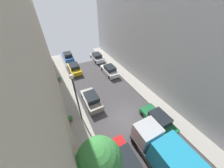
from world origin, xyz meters
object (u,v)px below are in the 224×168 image
at_px(delivery_truck, 170,162).
at_px(lamp_post, 76,93).
at_px(parked_car_right_2, 158,120).
at_px(parked_car_right_4, 97,57).
at_px(street_tree_0, 99,161).
at_px(potted_plant_3, 88,168).
at_px(parked_car_left_1, 125,162).
at_px(parked_car_right_3, 110,70).
at_px(parked_car_left_4, 68,57).
at_px(potted_plant_0, 70,118).
at_px(potted_plant_1, 59,79).
at_px(parked_car_left_3, 74,68).
at_px(parked_car_left_2, 91,99).

distance_m(delivery_truck, lamp_post, 9.63).
relative_size(parked_car_right_2, parked_car_right_4, 1.00).
xyz_separation_m(street_tree_0, potted_plant_3, (-0.73, 1.20, -3.46)).
xyz_separation_m(parked_car_left_1, parked_car_right_3, (5.40, 13.58, 0.00)).
height_order(parked_car_left_4, potted_plant_0, parked_car_left_4).
xyz_separation_m(potted_plant_0, potted_plant_1, (0.09, 8.56, -0.00)).
xyz_separation_m(street_tree_0, lamp_post, (0.26, 6.44, 0.02)).
bearing_deg(potted_plant_3, parked_car_right_3, 56.50).
distance_m(parked_car_left_3, delivery_truck, 19.30).
xyz_separation_m(parked_car_right_2, potted_plant_1, (-8.40, 13.36, -0.14)).
distance_m(parked_car_left_4, potted_plant_3, 22.05).
bearing_deg(potted_plant_0, parked_car_right_3, 39.52).
xyz_separation_m(parked_car_left_3, street_tree_0, (-2.16, -17.38, 3.36)).
relative_size(potted_plant_1, lamp_post, 0.13).
height_order(parked_car_right_4, potted_plant_0, parked_car_right_4).
bearing_deg(street_tree_0, parked_car_left_2, 75.39).
height_order(parked_car_left_2, parked_car_right_2, same).
relative_size(parked_car_right_3, lamp_post, 0.69).
relative_size(parked_car_right_4, potted_plant_1, 5.24).
bearing_deg(parked_car_right_2, delivery_truck, -126.78).
xyz_separation_m(parked_car_left_4, street_tree_0, (-2.16, -23.07, 3.36)).
xyz_separation_m(potted_plant_3, lamp_post, (0.99, 5.24, 3.48)).
xyz_separation_m(street_tree_0, potted_plant_0, (-0.94, 6.72, -3.50)).
bearing_deg(potted_plant_1, parked_car_left_1, -78.77).
bearing_deg(potted_plant_0, parked_car_right_4, 57.01).
xyz_separation_m(parked_car_left_4, potted_plant_0, (-3.09, -16.34, -0.13)).
distance_m(parked_car_right_4, delivery_truck, 21.70).
height_order(parked_car_right_2, parked_car_right_4, same).
bearing_deg(parked_car_right_2, parked_car_right_3, 90.00).
distance_m(parked_car_left_3, potted_plant_0, 11.10).
height_order(parked_car_left_1, parked_car_right_2, same).
bearing_deg(potted_plant_1, parked_car_right_4, 28.32).
height_order(parked_car_left_4, delivery_truck, delivery_truck).
bearing_deg(parked_car_right_4, potted_plant_0, -122.99).
distance_m(parked_car_left_1, parked_car_right_3, 14.62).
relative_size(parked_car_left_2, potted_plant_1, 5.24).
xyz_separation_m(parked_car_left_2, potted_plant_3, (-2.89, -7.08, -0.10)).
bearing_deg(delivery_truck, street_tree_0, 160.76).
bearing_deg(lamp_post, delivery_truck, -60.53).
bearing_deg(parked_car_right_2, parked_car_left_4, 104.32).
bearing_deg(potted_plant_1, potted_plant_0, -90.60).
relative_size(street_tree_0, potted_plant_1, 6.65).
relative_size(parked_car_left_4, parked_car_right_2, 1.00).
height_order(potted_plant_0, lamp_post, lamp_post).
xyz_separation_m(parked_car_right_3, potted_plant_1, (-8.40, 1.55, -0.14)).
xyz_separation_m(parked_car_left_4, lamp_post, (-1.90, -16.62, 3.38)).
xyz_separation_m(parked_car_right_4, delivery_truck, (-2.70, -21.50, 1.07)).
xyz_separation_m(delivery_truck, potted_plant_1, (-5.70, 16.97, -1.21)).
bearing_deg(delivery_truck, parked_car_right_3, 80.07).
height_order(street_tree_0, potted_plant_3, street_tree_0).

